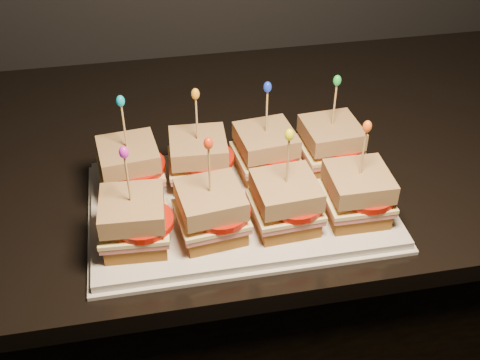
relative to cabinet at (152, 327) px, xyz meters
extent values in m
cube|color=black|center=(0.00, 0.00, 0.00)|extent=(2.36, 0.66, 0.85)
cube|color=black|center=(0.00, 0.00, 0.44)|extent=(2.40, 0.70, 0.03)
cube|color=silver|center=(0.16, -0.18, 0.47)|extent=(0.43, 0.27, 0.02)
cube|color=silver|center=(0.16, -0.18, 0.46)|extent=(0.44, 0.28, 0.01)
cube|color=brown|center=(0.00, -0.12, 0.49)|extent=(0.09, 0.09, 0.02)
cube|color=#CE6567|center=(0.00, -0.12, 0.50)|extent=(0.10, 0.09, 0.01)
cube|color=#FFEB9A|center=(0.00, -0.12, 0.51)|extent=(0.10, 0.10, 0.01)
cylinder|color=#B91507|center=(0.02, -0.12, 0.52)|extent=(0.08, 0.08, 0.01)
cube|color=brown|center=(0.00, -0.12, 0.54)|extent=(0.09, 0.09, 0.03)
cylinder|color=tan|center=(0.00, -0.12, 0.58)|extent=(0.00, 0.00, 0.09)
ellipsoid|color=#09A0BA|center=(0.00, -0.12, 0.62)|extent=(0.01, 0.01, 0.02)
cube|color=brown|center=(0.11, -0.12, 0.49)|extent=(0.09, 0.09, 0.02)
cube|color=#CE6567|center=(0.11, -0.12, 0.50)|extent=(0.09, 0.09, 0.01)
cube|color=#FFEB9A|center=(0.11, -0.12, 0.51)|extent=(0.10, 0.09, 0.01)
cylinder|color=#B91507|center=(0.12, -0.12, 0.52)|extent=(0.08, 0.08, 0.01)
cube|color=brown|center=(0.11, -0.12, 0.54)|extent=(0.09, 0.09, 0.03)
cylinder|color=tan|center=(0.11, -0.12, 0.58)|extent=(0.00, 0.00, 0.09)
ellipsoid|color=orange|center=(0.11, -0.12, 0.62)|extent=(0.01, 0.01, 0.02)
cube|color=brown|center=(0.21, -0.12, 0.49)|extent=(0.09, 0.09, 0.02)
cube|color=#CE6567|center=(0.21, -0.12, 0.50)|extent=(0.10, 0.09, 0.01)
cube|color=#FFEB9A|center=(0.21, -0.12, 0.51)|extent=(0.10, 0.10, 0.01)
cylinder|color=#B91507|center=(0.22, -0.12, 0.52)|extent=(0.08, 0.08, 0.01)
cube|color=brown|center=(0.21, -0.12, 0.54)|extent=(0.09, 0.09, 0.03)
cylinder|color=tan|center=(0.21, -0.12, 0.58)|extent=(0.00, 0.00, 0.09)
ellipsoid|color=#1533E4|center=(0.21, -0.12, 0.62)|extent=(0.01, 0.01, 0.02)
cube|color=brown|center=(0.31, -0.12, 0.49)|extent=(0.09, 0.09, 0.02)
cube|color=#CE6567|center=(0.31, -0.12, 0.50)|extent=(0.09, 0.09, 0.01)
cube|color=#FFEB9A|center=(0.31, -0.12, 0.51)|extent=(0.10, 0.09, 0.01)
cylinder|color=#B91507|center=(0.32, -0.12, 0.52)|extent=(0.08, 0.08, 0.01)
cube|color=brown|center=(0.31, -0.12, 0.54)|extent=(0.09, 0.09, 0.03)
cylinder|color=tan|center=(0.31, -0.12, 0.58)|extent=(0.00, 0.00, 0.09)
ellipsoid|color=green|center=(0.31, -0.12, 0.62)|extent=(0.01, 0.01, 0.02)
cube|color=brown|center=(0.00, -0.24, 0.49)|extent=(0.09, 0.09, 0.02)
cube|color=#CE6567|center=(0.00, -0.24, 0.50)|extent=(0.09, 0.09, 0.01)
cube|color=#FFEB9A|center=(0.00, -0.24, 0.51)|extent=(0.10, 0.09, 0.01)
cylinder|color=#B91507|center=(0.02, -0.24, 0.52)|extent=(0.08, 0.08, 0.01)
cube|color=brown|center=(0.00, -0.24, 0.54)|extent=(0.09, 0.09, 0.03)
cylinder|color=tan|center=(0.00, -0.24, 0.58)|extent=(0.00, 0.00, 0.09)
ellipsoid|color=#D422C5|center=(0.00, -0.24, 0.62)|extent=(0.01, 0.01, 0.02)
cube|color=brown|center=(0.11, -0.24, 0.49)|extent=(0.09, 0.09, 0.02)
cube|color=#CE6567|center=(0.11, -0.24, 0.50)|extent=(0.10, 0.10, 0.01)
cube|color=#FFEB9A|center=(0.11, -0.24, 0.51)|extent=(0.10, 0.10, 0.01)
cylinder|color=#B91507|center=(0.12, -0.24, 0.52)|extent=(0.08, 0.08, 0.01)
cube|color=brown|center=(0.11, -0.24, 0.54)|extent=(0.09, 0.09, 0.03)
cylinder|color=tan|center=(0.11, -0.24, 0.58)|extent=(0.00, 0.00, 0.09)
ellipsoid|color=red|center=(0.11, -0.24, 0.62)|extent=(0.01, 0.01, 0.02)
cube|color=brown|center=(0.21, -0.24, 0.49)|extent=(0.09, 0.09, 0.02)
cube|color=#CE6567|center=(0.21, -0.24, 0.50)|extent=(0.09, 0.09, 0.01)
cube|color=#FFEB9A|center=(0.21, -0.24, 0.51)|extent=(0.10, 0.09, 0.01)
cylinder|color=#B91507|center=(0.22, -0.24, 0.52)|extent=(0.08, 0.08, 0.01)
cube|color=brown|center=(0.21, -0.24, 0.54)|extent=(0.09, 0.09, 0.03)
cylinder|color=tan|center=(0.21, -0.24, 0.58)|extent=(0.00, 0.00, 0.09)
ellipsoid|color=#E7F00E|center=(0.21, -0.24, 0.62)|extent=(0.01, 0.01, 0.02)
cube|color=brown|center=(0.31, -0.24, 0.49)|extent=(0.08, 0.08, 0.02)
cube|color=#CE6567|center=(0.31, -0.24, 0.50)|extent=(0.09, 0.09, 0.01)
cube|color=#FFEB9A|center=(0.31, -0.24, 0.51)|extent=(0.09, 0.09, 0.01)
cylinder|color=#B91507|center=(0.32, -0.24, 0.52)|extent=(0.08, 0.08, 0.01)
cube|color=brown|center=(0.31, -0.24, 0.54)|extent=(0.08, 0.08, 0.03)
cylinder|color=tan|center=(0.31, -0.24, 0.58)|extent=(0.00, 0.00, 0.09)
ellipsoid|color=orange|center=(0.31, -0.24, 0.62)|extent=(0.01, 0.01, 0.02)
camera|label=1|loc=(0.03, -0.84, 1.04)|focal=45.00mm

